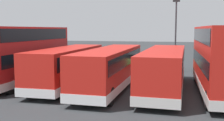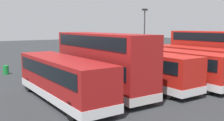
{
  "view_description": "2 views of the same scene",
  "coord_description": "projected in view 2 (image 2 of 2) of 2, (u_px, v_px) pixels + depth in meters",
  "views": [
    {
      "loc": [
        -4.58,
        29.44,
        4.35
      ],
      "look_at": [
        1.72,
        3.39,
        1.3
      ],
      "focal_mm": 43.91,
      "sensor_mm": 36.0,
      "label": 1
    },
    {
      "loc": [
        17.6,
        26.12,
        5.05
      ],
      "look_at": [
        2.71,
        3.95,
        1.49
      ],
      "focal_mm": 40.8,
      "sensor_mm": 36.0,
      "label": 2
    }
  ],
  "objects": [
    {
      "name": "waste_bin_yellow",
      "position": [
        6.0,
        70.0,
        27.09
      ],
      "size": [
        0.6,
        0.6,
        0.95
      ],
      "primitive_type": "cylinder",
      "color": "#197F33",
      "rests_on": "ground"
    },
    {
      "name": "bus_single_deck_fifth",
      "position": [
        145.0,
        68.0,
        21.37
      ],
      "size": [
        2.66,
        10.29,
        2.95
      ],
      "color": "red",
      "rests_on": "ground"
    },
    {
      "name": "car_small_green",
      "position": [
        118.0,
        57.0,
        36.15
      ],
      "size": [
        2.95,
        4.82,
        1.43
      ],
      "color": "#A5D14C",
      "rests_on": "ground"
    },
    {
      "name": "lamp_post_tall",
      "position": [
        144.0,
        32.0,
        32.86
      ],
      "size": [
        0.7,
        0.3,
        7.33
      ],
      "color": "#38383D",
      "rests_on": "ground"
    },
    {
      "name": "ground_plane",
      "position": [
        112.0,
        67.0,
        31.89
      ],
      "size": [
        140.0,
        140.0,
        0.0
      ],
      "primitive_type": "plane",
      "color": "#2D3033"
    },
    {
      "name": "bus_single_deck_third",
      "position": [
        199.0,
        61.0,
        25.48
      ],
      "size": [
        2.93,
        11.58,
        2.95
      ],
      "color": "red",
      "rests_on": "ground"
    },
    {
      "name": "bus_double_decker_sixth",
      "position": [
        101.0,
        61.0,
        19.66
      ],
      "size": [
        2.73,
        10.88,
        4.55
      ],
      "color": "#A51919",
      "rests_on": "ground"
    },
    {
      "name": "bus_double_decker_second",
      "position": [
        219.0,
        51.0,
        27.53
      ],
      "size": [
        2.79,
        11.66,
        4.55
      ],
      "color": "red",
      "rests_on": "ground"
    },
    {
      "name": "car_hatchback_silver",
      "position": [
        166.0,
        55.0,
        38.76
      ],
      "size": [
        3.86,
        4.63,
        1.43
      ],
      "color": "#1E479E",
      "rests_on": "ground"
    },
    {
      "name": "bus_single_deck_fourth",
      "position": [
        173.0,
        65.0,
        23.18
      ],
      "size": [
        2.8,
        11.69,
        2.95
      ],
      "color": "red",
      "rests_on": "ground"
    },
    {
      "name": "bus_single_deck_seventh",
      "position": [
        62.0,
        77.0,
        17.3
      ],
      "size": [
        2.72,
        10.57,
        2.95
      ],
      "color": "#A51919",
      "rests_on": "ground"
    }
  ]
}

